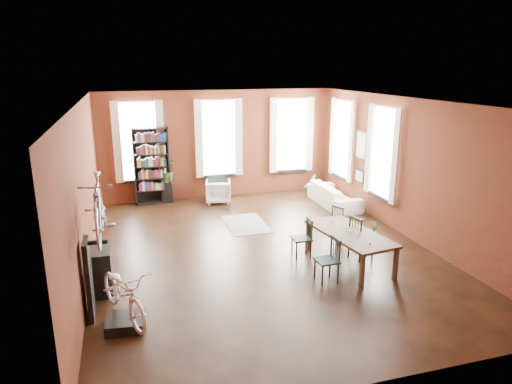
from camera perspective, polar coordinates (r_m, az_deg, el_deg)
name	(u,v)px	position (r m, az deg, el deg)	size (l,w,h in m)	color
room	(265,148)	(10.03, 1.13, 5.49)	(9.00, 9.04, 3.22)	black
dining_table	(349,248)	(9.41, 11.55, -6.91)	(0.91, 2.01, 0.68)	brown
dining_chair_a	(327,260)	(8.59, 8.84, -8.43)	(0.39, 0.39, 0.85)	#193638
dining_chair_b	(302,238)	(9.58, 5.72, -5.78)	(0.38, 0.38, 0.83)	black
dining_chair_c	(361,237)	(9.71, 13.03, -5.53)	(0.42, 0.42, 0.92)	#1D2F1C
dining_chair_d	(341,222)	(10.72, 10.64, -3.69)	(0.37, 0.37, 0.81)	#162F31
bookshelf	(152,166)	(13.42, -12.91, 3.17)	(1.00, 0.32, 2.20)	black
white_armchair	(218,190)	(13.36, -4.74, 0.20)	(0.70, 0.66, 0.72)	white
cream_sofa	(334,192)	(13.20, 9.75, 0.04)	(2.08, 0.61, 0.81)	beige
striped_rug	(246,224)	(11.58, -1.30, -4.03)	(0.97, 1.55, 0.01)	black
bike_trainer	(126,322)	(7.55, -15.98, -15.39)	(0.56, 0.56, 0.16)	black
bike_wall_rack	(89,279)	(7.75, -20.17, -10.18)	(0.16, 0.60, 1.30)	black
console_table	(100,269)	(8.66, -18.88, -9.09)	(0.40, 0.80, 0.80)	black
plant_stand	(167,192)	(13.63, -11.04, 0.04)	(0.31, 0.31, 0.61)	black
plant_by_sofa	(310,191)	(14.13, 6.80, 0.13)	(0.39, 0.70, 0.31)	#2C6227
plant_small	(373,235)	(11.02, 14.42, -5.18)	(0.23, 0.44, 0.16)	#305522
bicycle_floor	(122,270)	(7.16, -16.45, -9.29)	(0.56, 0.84, 1.60)	white
bicycle_hung	(97,187)	(7.24, -19.29, 0.61)	(0.47, 1.00, 1.66)	#A5A8AD
plant_on_stand	(167,172)	(13.50, -11.02, 2.41)	(0.62, 0.69, 0.54)	#305020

